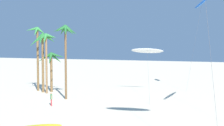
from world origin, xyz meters
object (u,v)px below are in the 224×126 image
(flying_kite_4, at_px, (202,3))
(palm_tree_3, at_px, (46,44))
(palm_tree_2, at_px, (43,45))
(palm_tree_0, at_px, (37,40))
(flying_kite_0, at_px, (147,51))
(person_near_left, at_px, (51,99))
(palm_tree_1, at_px, (51,61))
(palm_tree_4, at_px, (65,36))

(flying_kite_4, bearing_deg, palm_tree_3, -147.59)
(palm_tree_2, bearing_deg, palm_tree_3, -27.62)
(palm_tree_0, height_order, palm_tree_2, palm_tree_0)
(palm_tree_3, bearing_deg, flying_kite_4, 32.41)
(palm_tree_2, height_order, flying_kite_4, flying_kite_4)
(flying_kite_0, distance_m, person_near_left, 18.42)
(palm_tree_1, height_order, palm_tree_2, palm_tree_2)
(palm_tree_0, xyz_separation_m, palm_tree_3, (3.06, -1.58, -0.68))
(person_near_left, bearing_deg, palm_tree_2, 132.79)
(palm_tree_1, relative_size, flying_kite_0, 0.62)
(flying_kite_0, height_order, flying_kite_4, flying_kite_4)
(person_near_left, bearing_deg, flying_kite_4, 54.70)
(palm_tree_0, relative_size, palm_tree_4, 1.03)
(flying_kite_0, height_order, person_near_left, flying_kite_0)
(flying_kite_4, height_order, person_near_left, flying_kite_4)
(palm_tree_0, bearing_deg, palm_tree_4, -28.04)
(palm_tree_0, xyz_separation_m, person_near_left, (9.72, -9.39, -7.66))
(flying_kite_4, distance_m, person_near_left, 30.30)
(palm_tree_3, bearing_deg, palm_tree_0, 152.77)
(palm_tree_0, bearing_deg, flying_kite_4, 26.35)
(palm_tree_1, xyz_separation_m, palm_tree_3, (0.22, -1.58, 2.70))
(palm_tree_3, relative_size, flying_kite_4, 0.59)
(palm_tree_1, xyz_separation_m, flying_kite_0, (14.63, 6.23, 1.65))
(palm_tree_1, xyz_separation_m, palm_tree_4, (5.91, -4.67, 3.75))
(palm_tree_1, bearing_deg, person_near_left, -53.78)
(flying_kite_0, bearing_deg, palm_tree_2, -155.03)
(palm_tree_1, height_order, flying_kite_4, flying_kite_4)
(palm_tree_2, xyz_separation_m, palm_tree_4, (6.80, -3.67, 1.19))
(palm_tree_0, relative_size, flying_kite_0, 1.02)
(palm_tree_1, height_order, palm_tree_3, palm_tree_3)
(palm_tree_4, distance_m, flying_kite_4, 24.54)
(palm_tree_4, bearing_deg, palm_tree_0, 151.96)
(palm_tree_0, height_order, flying_kite_0, palm_tree_0)
(palm_tree_2, relative_size, palm_tree_4, 0.92)
(palm_tree_4, height_order, flying_kite_4, flying_kite_4)
(palm_tree_3, relative_size, person_near_left, 5.65)
(palm_tree_3, distance_m, palm_tree_4, 6.55)
(palm_tree_3, xyz_separation_m, palm_tree_4, (5.68, -3.08, 1.04))
(palm_tree_4, distance_m, person_near_left, 9.37)
(palm_tree_4, height_order, person_near_left, palm_tree_4)
(flying_kite_0, xyz_separation_m, person_near_left, (-7.75, -15.63, -5.93))
(palm_tree_2, relative_size, flying_kite_4, 0.60)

